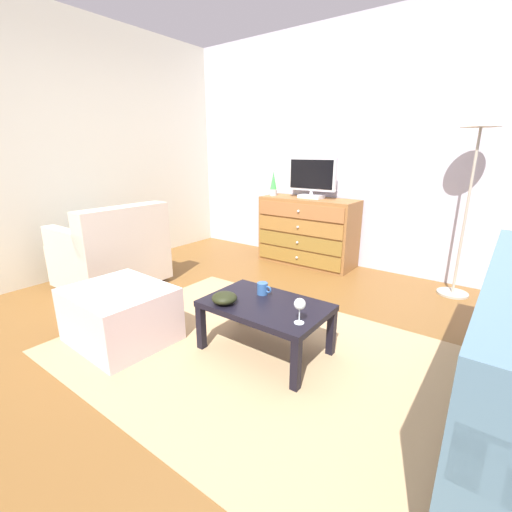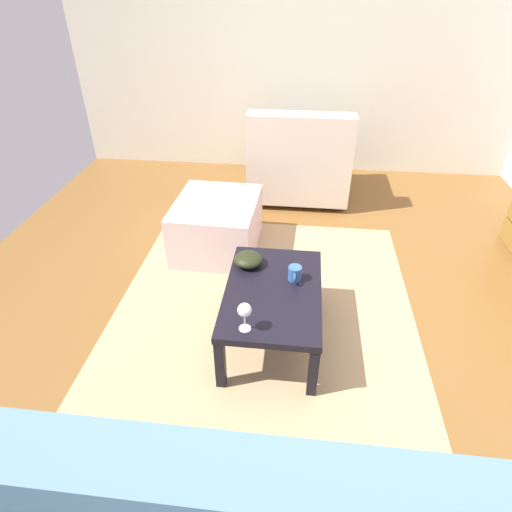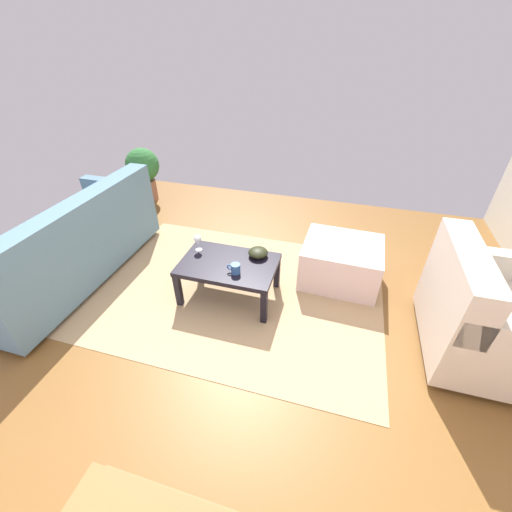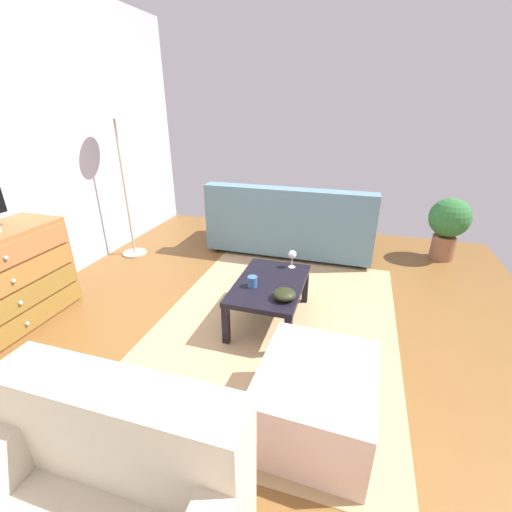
% 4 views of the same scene
% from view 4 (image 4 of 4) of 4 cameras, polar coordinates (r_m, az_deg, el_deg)
% --- Properties ---
extents(ground_plane, '(5.40, 4.78, 0.05)m').
position_cam_4_polar(ground_plane, '(2.80, -1.73, -13.23)').
color(ground_plane, brown).
extents(area_rug, '(2.60, 1.90, 0.01)m').
position_cam_4_polar(area_rug, '(2.90, 3.37, -11.15)').
color(area_rug, tan).
rests_on(area_rug, ground_plane).
extents(coffee_table, '(0.82, 0.53, 0.36)m').
position_cam_4_polar(coffee_table, '(2.78, 2.30, -5.23)').
color(coffee_table, black).
rests_on(coffee_table, ground_plane).
extents(wine_glass, '(0.07, 0.07, 0.16)m').
position_cam_4_polar(wine_glass, '(2.97, 6.05, 0.17)').
color(wine_glass, silver).
rests_on(wine_glass, coffee_table).
extents(mug, '(0.11, 0.08, 0.08)m').
position_cam_4_polar(mug, '(2.68, -0.58, -4.23)').
color(mug, '#305996').
rests_on(mug, coffee_table).
extents(bowl_decorative, '(0.17, 0.17, 0.08)m').
position_cam_4_polar(bowl_decorative, '(2.52, 4.72, -6.35)').
color(bowl_decorative, black).
rests_on(bowl_decorative, coffee_table).
extents(couch_large, '(0.85, 1.91, 0.83)m').
position_cam_4_polar(couch_large, '(4.19, 5.86, 5.17)').
color(couch_large, '#332319').
rests_on(couch_large, ground_plane).
extents(ottoman, '(0.72, 0.63, 0.40)m').
position_cam_4_polar(ottoman, '(2.05, 9.78, -22.28)').
color(ottoman, beige).
rests_on(ottoman, ground_plane).
extents(standing_lamp, '(0.32, 0.32, 1.71)m').
position_cam_4_polar(standing_lamp, '(4.10, -22.38, 19.51)').
color(standing_lamp, '#A59E8C').
rests_on(standing_lamp, ground_plane).
extents(potted_plant, '(0.44, 0.44, 0.72)m').
position_cam_4_polar(potted_plant, '(4.46, 29.31, 4.78)').
color(potted_plant, brown).
rests_on(potted_plant, ground_plane).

